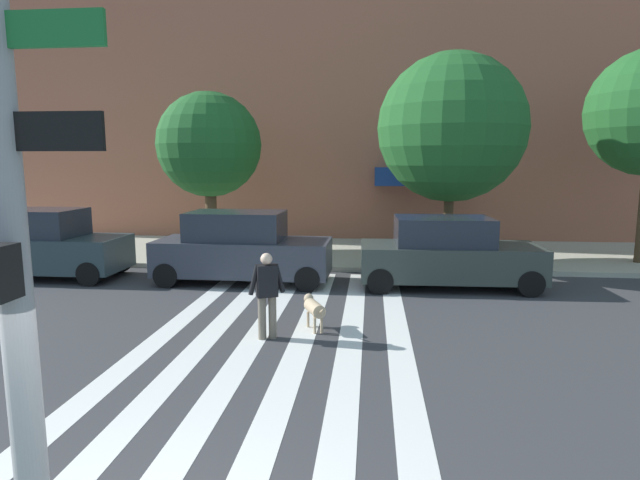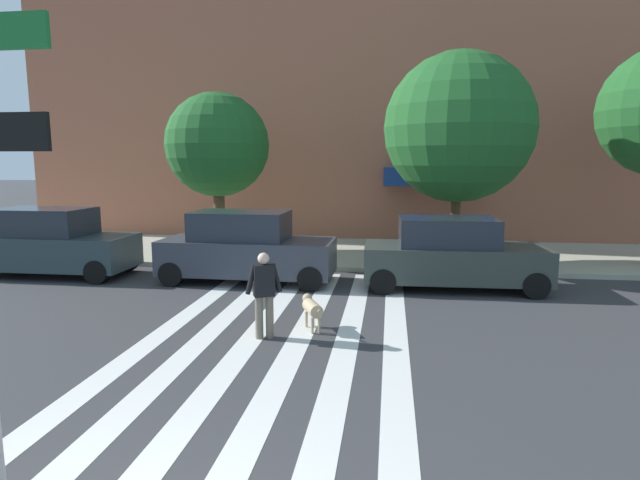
{
  "view_description": "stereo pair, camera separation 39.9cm",
  "coord_description": "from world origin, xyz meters",
  "px_view_note": "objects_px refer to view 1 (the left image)",
  "views": [
    {
      "loc": [
        1.88,
        -3.14,
        3.29
      ],
      "look_at": [
        0.79,
        7.77,
        1.64
      ],
      "focal_mm": 28.91,
      "sensor_mm": 36.0,
      "label": 1
    },
    {
      "loc": [
        2.28,
        -3.09,
        3.29
      ],
      "look_at": [
        0.79,
        7.77,
        1.64
      ],
      "focal_mm": 28.91,
      "sensor_mm": 36.0,
      "label": 2
    }
  ],
  "objects_px": {
    "street_tree_middle": "(452,128)",
    "dog_on_leash": "(314,308)",
    "street_tree_nearest": "(209,145)",
    "pedestrian_dog_walker": "(267,291)",
    "parked_car_behind_first": "(242,249)",
    "parked_car_third_in_line": "(447,254)",
    "parked_car_near_curb": "(40,245)"
  },
  "relations": [
    {
      "from": "parked_car_near_curb",
      "to": "pedestrian_dog_walker",
      "type": "height_order",
      "value": "parked_car_near_curb"
    },
    {
      "from": "dog_on_leash",
      "to": "street_tree_middle",
      "type": "bearing_deg",
      "value": 61.38
    },
    {
      "from": "pedestrian_dog_walker",
      "to": "dog_on_leash",
      "type": "distance_m",
      "value": 1.13
    },
    {
      "from": "parked_car_third_in_line",
      "to": "dog_on_leash",
      "type": "distance_m",
      "value": 5.0
    },
    {
      "from": "parked_car_near_curb",
      "to": "parked_car_behind_first",
      "type": "xyz_separation_m",
      "value": [
        5.91,
        0.0,
        -0.01
      ]
    },
    {
      "from": "street_tree_nearest",
      "to": "street_tree_middle",
      "type": "bearing_deg",
      "value": -8.86
    },
    {
      "from": "parked_car_third_in_line",
      "to": "street_tree_middle",
      "type": "distance_m",
      "value": 4.26
    },
    {
      "from": "parked_car_behind_first",
      "to": "dog_on_leash",
      "type": "xyz_separation_m",
      "value": [
        2.43,
        -3.87,
        -0.5
      ]
    },
    {
      "from": "street_tree_nearest",
      "to": "parked_car_near_curb",
      "type": "bearing_deg",
      "value": -135.88
    },
    {
      "from": "parked_car_third_in_line",
      "to": "dog_on_leash",
      "type": "bearing_deg",
      "value": -128.98
    },
    {
      "from": "parked_car_third_in_line",
      "to": "street_tree_nearest",
      "type": "distance_m",
      "value": 8.98
    },
    {
      "from": "parked_car_near_curb",
      "to": "dog_on_leash",
      "type": "relative_size",
      "value": 4.93
    },
    {
      "from": "dog_on_leash",
      "to": "street_tree_nearest",
      "type": "bearing_deg",
      "value": 120.29
    },
    {
      "from": "parked_car_behind_first",
      "to": "parked_car_third_in_line",
      "type": "height_order",
      "value": "parked_car_behind_first"
    },
    {
      "from": "parked_car_behind_first",
      "to": "street_tree_middle",
      "type": "height_order",
      "value": "street_tree_middle"
    },
    {
      "from": "pedestrian_dog_walker",
      "to": "dog_on_leash",
      "type": "height_order",
      "value": "pedestrian_dog_walker"
    },
    {
      "from": "parked_car_behind_first",
      "to": "parked_car_third_in_line",
      "type": "relative_size",
      "value": 1.01
    },
    {
      "from": "parked_car_behind_first",
      "to": "dog_on_leash",
      "type": "distance_m",
      "value": 4.6
    },
    {
      "from": "parked_car_near_curb",
      "to": "street_tree_middle",
      "type": "relative_size",
      "value": 0.74
    },
    {
      "from": "parked_car_near_curb",
      "to": "parked_car_behind_first",
      "type": "bearing_deg",
      "value": 0.01
    },
    {
      "from": "parked_car_behind_first",
      "to": "street_tree_middle",
      "type": "bearing_deg",
      "value": 23.09
    },
    {
      "from": "street_tree_nearest",
      "to": "pedestrian_dog_walker",
      "type": "height_order",
      "value": "street_tree_nearest"
    },
    {
      "from": "street_tree_nearest",
      "to": "parked_car_behind_first",
      "type": "bearing_deg",
      "value": -61.68
    },
    {
      "from": "parked_car_near_curb",
      "to": "parked_car_third_in_line",
      "type": "height_order",
      "value": "parked_car_near_curb"
    },
    {
      "from": "parked_car_behind_first",
      "to": "dog_on_leash",
      "type": "relative_size",
      "value": 4.98
    },
    {
      "from": "parked_car_behind_first",
      "to": "street_tree_nearest",
      "type": "height_order",
      "value": "street_tree_nearest"
    },
    {
      "from": "parked_car_near_curb",
      "to": "parked_car_third_in_line",
      "type": "bearing_deg",
      "value": -0.01
    },
    {
      "from": "parked_car_behind_first",
      "to": "dog_on_leash",
      "type": "bearing_deg",
      "value": -57.87
    },
    {
      "from": "street_tree_middle",
      "to": "dog_on_leash",
      "type": "bearing_deg",
      "value": -118.62
    },
    {
      "from": "street_tree_middle",
      "to": "pedestrian_dog_walker",
      "type": "relative_size",
      "value": 3.91
    },
    {
      "from": "parked_car_near_curb",
      "to": "street_tree_nearest",
      "type": "bearing_deg",
      "value": 44.12
    },
    {
      "from": "parked_car_near_curb",
      "to": "dog_on_leash",
      "type": "xyz_separation_m",
      "value": [
        8.34,
        -3.87,
        -0.51
      ]
    }
  ]
}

